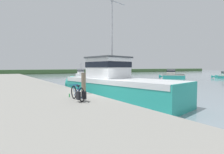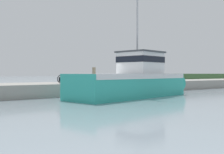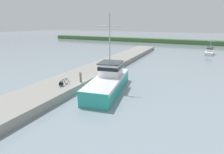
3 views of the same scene
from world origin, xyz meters
The scene contains 9 objects.
ground_plane centered at (0.00, 0.00, 0.00)m, with size 320.00×320.00×0.00m, color #84939E.
dock_pier centered at (-3.71, 0.00, 0.49)m, with size 5.42×80.00×0.97m, color gray.
far_shoreline centered at (30.00, 62.74, 0.85)m, with size 180.00×5.00×1.70m, color #426638.
fishing_boat_main centered at (1.86, 1.66, 1.28)m, with size 4.96×12.38×9.32m.
boat_orange_near centered at (27.11, 15.42, 0.86)m, with size 4.65×5.31×2.22m.
boat_blue_far centered at (14.69, 37.54, 0.76)m, with size 2.45×6.53×4.07m.
bicycle_touring centered at (-2.62, -1.81, 1.32)m, with size 0.44×1.69×0.76m.
mooring_post centered at (-1.45, 0.19, 1.62)m, with size 0.27×0.27×1.29m, color #756651.
water_bottle_on_curb centered at (-2.64, -0.56, 1.07)m, with size 0.06×0.06×0.20m, color green.
Camera 1 is at (-5.94, -9.72, 2.60)m, focal length 28.00 mm.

